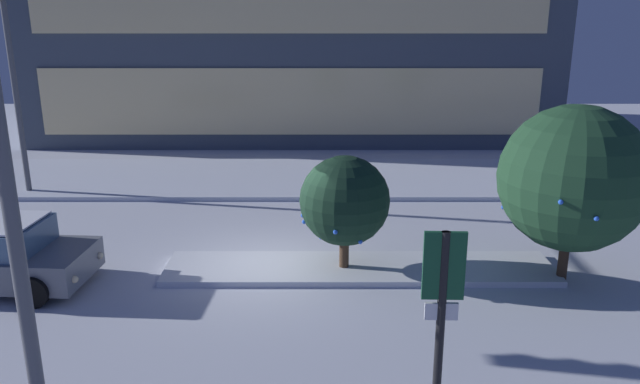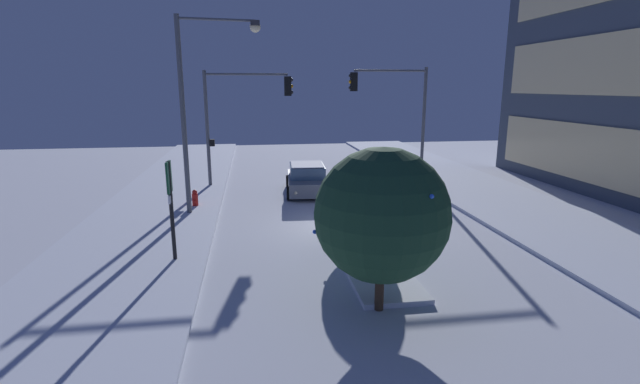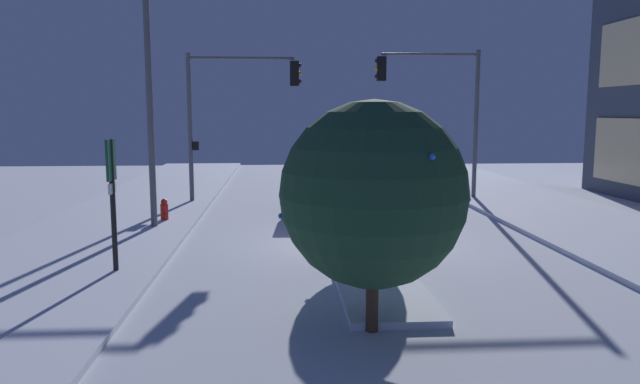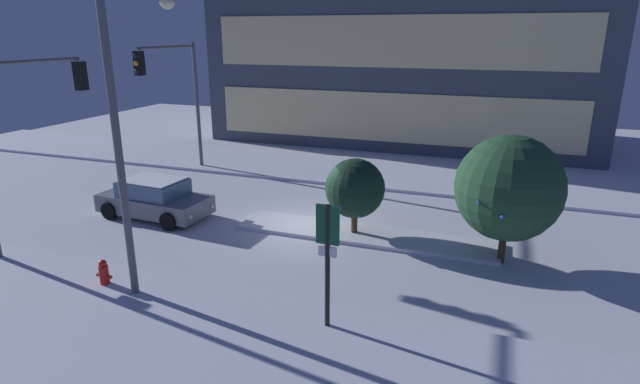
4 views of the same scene
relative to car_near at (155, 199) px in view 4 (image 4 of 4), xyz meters
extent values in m
plane|color=silver|center=(6.05, 0.99, -0.71)|extent=(52.00, 52.00, 0.00)
cube|color=silver|center=(6.05, -6.79, -0.64)|extent=(52.00, 5.20, 0.14)
cube|color=silver|center=(6.05, 8.78, -0.64)|extent=(52.00, 5.20, 0.14)
cube|color=silver|center=(8.10, 0.75, -0.64)|extent=(9.00, 1.80, 0.14)
cube|color=#F9E09E|center=(5.93, 13.53, 1.38)|extent=(21.02, 0.10, 2.79)
cube|color=#F9E09E|center=(5.93, 13.53, 5.58)|extent=(21.02, 0.10, 2.79)
cube|color=slate|center=(0.00, 0.00, -0.18)|extent=(4.36, 2.16, 0.66)
cube|color=slate|center=(0.00, 0.00, 0.43)|extent=(2.40, 1.84, 0.60)
cube|color=white|center=(0.00, 0.00, 0.76)|extent=(2.22, 1.72, 0.04)
sphere|color=#F9E5B2|center=(2.18, 0.50, -0.21)|extent=(0.16, 0.16, 0.16)
sphere|color=#F9E5B2|center=(2.09, -0.78, -0.21)|extent=(0.16, 0.16, 0.16)
cylinder|color=black|center=(1.46, 0.85, -0.38)|extent=(0.67, 0.26, 0.66)
cylinder|color=black|center=(1.33, -1.03, -0.38)|extent=(0.67, 0.26, 0.66)
cylinder|color=black|center=(-1.34, 1.03, -0.38)|extent=(0.67, 0.26, 0.66)
cylinder|color=black|center=(-1.46, -0.85, -0.38)|extent=(0.67, 0.26, 0.66)
cylinder|color=#565960|center=(-2.40, 6.98, 2.46)|extent=(0.18, 0.18, 6.34)
cylinder|color=#565960|center=(-2.40, 4.93, 5.43)|extent=(0.12, 4.09, 0.12)
cube|color=black|center=(-2.40, 2.89, 4.83)|extent=(0.32, 0.36, 1.00)
sphere|color=black|center=(-2.40, 2.70, 5.15)|extent=(0.20, 0.20, 0.20)
sphere|color=orange|center=(-2.40, 2.70, 4.83)|extent=(0.20, 0.20, 0.20)
sphere|color=black|center=(-2.40, 2.70, 4.51)|extent=(0.20, 0.20, 0.20)
cylinder|color=#565960|center=(-2.05, -2.87, 5.20)|extent=(0.12, 4.25, 0.12)
cube|color=black|center=(-2.05, -0.74, 4.60)|extent=(0.32, 0.36, 1.00)
sphere|color=black|center=(-2.05, -0.55, 4.92)|extent=(0.20, 0.20, 0.20)
sphere|color=orange|center=(-2.05, -0.55, 4.60)|extent=(0.20, 0.20, 0.20)
sphere|color=black|center=(-2.05, -0.55, 4.28)|extent=(0.20, 0.20, 0.20)
cylinder|color=#565960|center=(3.42, -5.39, 3.29)|extent=(0.20, 0.20, 8.00)
sphere|color=#F9E5B2|center=(3.07, -2.42, 6.91)|extent=(0.44, 0.44, 0.44)
cylinder|color=red|center=(2.30, -5.28, -0.37)|extent=(0.26, 0.26, 0.68)
sphere|color=red|center=(2.30, -5.28, 0.03)|extent=(0.22, 0.22, 0.22)
cylinder|color=red|center=(2.12, -5.28, -0.34)|extent=(0.12, 0.10, 0.10)
cylinder|color=red|center=(2.48, -5.28, -0.34)|extent=(0.12, 0.10, 0.10)
cylinder|color=black|center=(8.78, -5.15, 0.87)|extent=(0.12, 0.12, 3.16)
cube|color=#144C2D|center=(8.78, -5.15, 1.98)|extent=(0.55, 0.08, 0.94)
cube|color=white|center=(8.78, -5.15, 1.34)|extent=(0.44, 0.06, 0.24)
cylinder|color=#473323|center=(12.59, 0.22, -0.19)|extent=(0.22, 0.22, 1.04)
sphere|color=#1E4228|center=(12.59, 0.22, 1.68)|extent=(3.17, 3.17, 3.17)
sphere|color=blue|center=(11.81, -1.18, 1.59)|extent=(0.10, 0.10, 0.10)
sphere|color=blue|center=(12.68, 1.82, 1.59)|extent=(0.10, 0.10, 0.10)
sphere|color=blue|center=(11.96, 1.49, 2.41)|extent=(0.10, 0.10, 0.10)
sphere|color=blue|center=(12.47, -1.34, 1.31)|extent=(0.10, 0.10, 0.10)
sphere|color=blue|center=(11.32, 0.74, 0.86)|extent=(0.10, 0.10, 0.10)
sphere|color=blue|center=(13.86, 0.88, 2.41)|extent=(0.10, 0.10, 0.10)
cylinder|color=#473323|center=(7.73, 0.72, -0.28)|extent=(0.22, 0.22, 0.87)
sphere|color=black|center=(7.73, 0.72, 1.02)|extent=(2.04, 2.04, 2.04)
sphere|color=blue|center=(6.82, 0.63, 0.55)|extent=(0.10, 0.10, 0.10)
sphere|color=blue|center=(6.79, 0.84, 0.63)|extent=(0.10, 0.10, 0.10)
sphere|color=blue|center=(7.20, 0.74, 0.14)|extent=(0.10, 0.10, 0.10)
sphere|color=blue|center=(7.50, -0.20, 0.61)|extent=(0.10, 0.10, 0.10)
sphere|color=blue|center=(8.06, 0.08, 0.28)|extent=(0.10, 0.10, 0.10)
sphere|color=blue|center=(8.49, 1.42, 1.01)|extent=(0.10, 0.10, 0.10)
camera|label=1|loc=(7.18, -12.52, 5.17)|focal=34.72mm
camera|label=2|loc=(22.35, -2.70, 4.58)|focal=25.42mm
camera|label=3|loc=(22.34, -1.34, 3.06)|focal=33.15mm
camera|label=4|loc=(12.22, -15.15, 6.09)|focal=28.50mm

